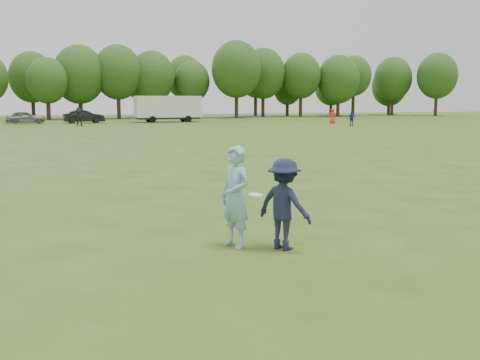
{
  "coord_description": "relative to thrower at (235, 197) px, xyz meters",
  "views": [
    {
      "loc": [
        -3.95,
        -8.84,
        2.63
      ],
      "look_at": [
        -0.2,
        1.26,
        1.1
      ],
      "focal_mm": 42.0,
      "sensor_mm": 36.0,
      "label": 1
    }
  ],
  "objects": [
    {
      "name": "field_cone",
      "position": [
        24.19,
        39.92,
        -0.77
      ],
      "size": [
        0.28,
        0.28,
        0.3
      ],
      "primitive_type": "cone",
      "color": "#F1560C",
      "rests_on": "ground"
    },
    {
      "name": "thrower",
      "position": [
        0.0,
        0.0,
        0.0
      ],
      "size": [
        0.64,
        0.78,
        1.83
      ],
      "primitive_type": "imported",
      "rotation": [
        0.0,
        0.0,
        -1.22
      ],
      "color": "#81B2C7",
      "rests_on": "ground"
    },
    {
      "name": "player_far_c",
      "position": [
        29.33,
        47.94,
        -0.03
      ],
      "size": [
        1.03,
        0.99,
        1.78
      ],
      "primitive_type": "imported",
      "rotation": [
        0.0,
        0.0,
        2.45
      ],
      "color": "red",
      "rests_on": "ground"
    },
    {
      "name": "player_far_b",
      "position": [
        27.87,
        41.48,
        -0.13
      ],
      "size": [
        0.79,
        0.99,
        1.58
      ],
      "primitive_type": "imported",
      "rotation": [
        0.0,
        0.0,
        -1.05
      ],
      "color": "navy",
      "rests_on": "ground"
    },
    {
      "name": "ground",
      "position": [
        0.58,
        -0.49,
        -0.92
      ],
      "size": [
        200.0,
        200.0,
        0.0
      ],
      "primitive_type": "plane",
      "color": "#294B15",
      "rests_on": "ground"
    },
    {
      "name": "car_e",
      "position": [
        -3.93,
        59.49,
        -0.18
      ],
      "size": [
        4.33,
        1.8,
        1.47
      ],
      "primitive_type": "imported",
      "rotation": [
        0.0,
        0.0,
        1.59
      ],
      "color": "slate",
      "rests_on": "ground"
    },
    {
      "name": "car_f",
      "position": [
        2.48,
        59.19,
        -0.14
      ],
      "size": [
        4.87,
        2.19,
        1.55
      ],
      "primitive_type": "imported",
      "rotation": [
        0.0,
        0.0,
        1.69
      ],
      "color": "black",
      "rests_on": "ground"
    },
    {
      "name": "treeline",
      "position": [
        3.39,
        76.41,
        5.34
      ],
      "size": [
        130.35,
        18.39,
        11.74
      ],
      "color": "#332114",
      "rests_on": "ground"
    },
    {
      "name": "defender",
      "position": [
        0.75,
        -0.46,
        -0.1
      ],
      "size": [
        1.06,
        1.21,
        1.63
      ],
      "primitive_type": "imported",
      "rotation": [
        0.0,
        0.0,
        2.12
      ],
      "color": "#1A1F3A",
      "rests_on": "ground"
    },
    {
      "name": "cargo_trailer",
      "position": [
        12.52,
        58.83,
        0.86
      ],
      "size": [
        9.0,
        2.75,
        3.2
      ],
      "color": "white",
      "rests_on": "ground"
    },
    {
      "name": "player_far_d",
      "position": [
        1.34,
        51.15,
        0.07
      ],
      "size": [
        1.9,
        0.93,
        1.97
      ],
      "primitive_type": "imported",
      "rotation": [
        0.0,
        0.0,
        0.2
      ],
      "color": "#2A2A2A",
      "rests_on": "ground"
    },
    {
      "name": "disc_in_play",
      "position": [
        0.27,
        -0.32,
        0.06
      ],
      "size": [
        0.32,
        0.32,
        0.06
      ],
      "color": "white",
      "rests_on": "ground"
    }
  ]
}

